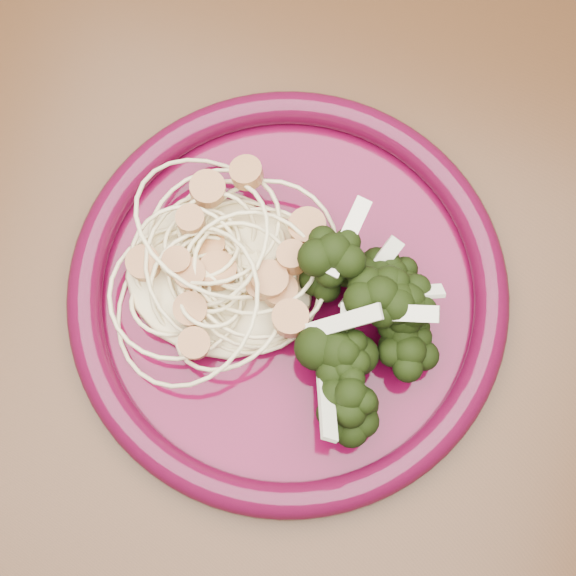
# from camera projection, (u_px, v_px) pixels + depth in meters

# --- Properties ---
(dining_table) EXTENTS (1.20, 0.80, 0.75)m
(dining_table) POSITION_uv_depth(u_px,v_px,m) (226.00, 231.00, 0.66)
(dining_table) COLOR #472814
(dining_table) RESTS_ON ground
(dinner_plate) EXTENTS (0.32, 0.32, 0.02)m
(dinner_plate) POSITION_uv_depth(u_px,v_px,m) (288.00, 292.00, 0.54)
(dinner_plate) COLOR #4D0520
(dinner_plate) RESTS_ON dining_table
(spaghetti_pile) EXTENTS (0.14, 0.13, 0.03)m
(spaghetti_pile) POSITION_uv_depth(u_px,v_px,m) (218.00, 272.00, 0.53)
(spaghetti_pile) COLOR #F4E5A8
(spaghetti_pile) RESTS_ON dinner_plate
(scallop_cluster) EXTENTS (0.15, 0.15, 0.04)m
(scallop_cluster) POSITION_uv_depth(u_px,v_px,m) (213.00, 255.00, 0.49)
(scallop_cluster) COLOR #BC7A42
(scallop_cluster) RESTS_ON spaghetti_pile
(broccoli_pile) EXTENTS (0.11, 0.16, 0.05)m
(broccoli_pile) POSITION_uv_depth(u_px,v_px,m) (376.00, 302.00, 0.51)
(broccoli_pile) COLOR black
(broccoli_pile) RESTS_ON dinner_plate
(onion_garnish) EXTENTS (0.07, 0.10, 0.05)m
(onion_garnish) POSITION_uv_depth(u_px,v_px,m) (382.00, 289.00, 0.48)
(onion_garnish) COLOR beige
(onion_garnish) RESTS_ON broccoli_pile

